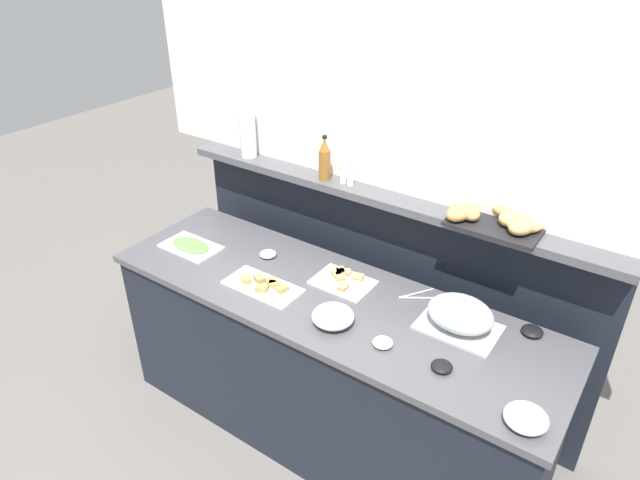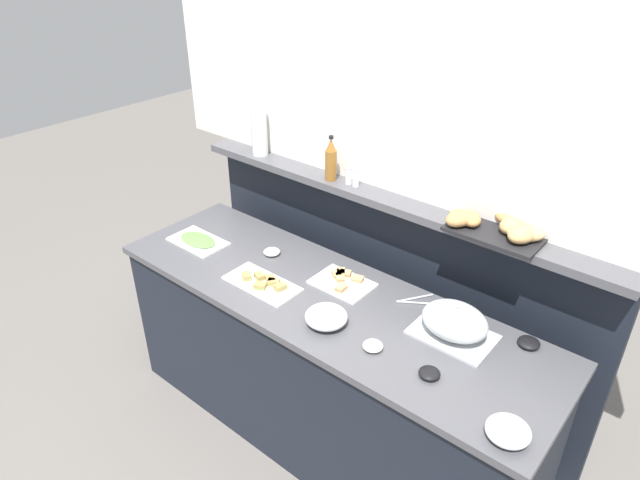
% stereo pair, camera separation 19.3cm
% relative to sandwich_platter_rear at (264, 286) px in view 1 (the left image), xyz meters
% --- Properties ---
extents(ground_plane, '(12.00, 12.00, 0.00)m').
position_rel_sandwich_platter_rear_xyz_m(ground_plane, '(0.29, 0.71, -0.90)').
color(ground_plane, slate).
extents(buffet_counter, '(2.25, 0.69, 0.89)m').
position_rel_sandwich_platter_rear_xyz_m(buffet_counter, '(0.29, 0.11, -0.45)').
color(buffet_counter, black).
rests_on(buffet_counter, ground_plane).
extents(back_ledge_unit, '(2.36, 0.22, 1.25)m').
position_rel_sandwich_platter_rear_xyz_m(back_ledge_unit, '(0.29, 0.64, -0.24)').
color(back_ledge_unit, black).
rests_on(back_ledge_unit, ground_plane).
extents(upper_wall_panel, '(2.96, 0.08, 1.35)m').
position_rel_sandwich_platter_rear_xyz_m(upper_wall_panel, '(0.29, 0.66, 1.03)').
color(upper_wall_panel, white).
rests_on(upper_wall_panel, back_ledge_unit).
extents(sandwich_platter_rear, '(0.38, 0.18, 0.04)m').
position_rel_sandwich_platter_rear_xyz_m(sandwich_platter_rear, '(0.00, 0.00, 0.00)').
color(sandwich_platter_rear, white).
rests_on(sandwich_platter_rear, buffet_counter).
extents(sandwich_platter_front, '(0.29, 0.21, 0.04)m').
position_rel_sandwich_platter_rear_xyz_m(sandwich_platter_front, '(0.29, 0.26, 0.00)').
color(sandwich_platter_front, white).
rests_on(sandwich_platter_front, buffet_counter).
extents(cold_cuts_platter, '(0.31, 0.19, 0.02)m').
position_rel_sandwich_platter_rear_xyz_m(cold_cuts_platter, '(-0.56, 0.06, -0.00)').
color(cold_cuts_platter, white).
rests_on(cold_cuts_platter, buffet_counter).
extents(serving_cloche, '(0.34, 0.24, 0.17)m').
position_rel_sandwich_platter_rear_xyz_m(serving_cloche, '(0.89, 0.24, 0.06)').
color(serving_cloche, '#B7BABF').
rests_on(serving_cloche, buffet_counter).
extents(glass_bowl_large, '(0.16, 0.16, 0.06)m').
position_rel_sandwich_platter_rear_xyz_m(glass_bowl_large, '(1.29, -0.12, 0.02)').
color(glass_bowl_large, silver).
rests_on(glass_bowl_large, buffet_counter).
extents(glass_bowl_medium, '(0.19, 0.19, 0.08)m').
position_rel_sandwich_platter_rear_xyz_m(glass_bowl_medium, '(0.42, -0.04, 0.02)').
color(glass_bowl_medium, silver).
rests_on(glass_bowl_medium, buffet_counter).
extents(condiment_bowl_cream, '(0.09, 0.09, 0.03)m').
position_rel_sandwich_platter_rear_xyz_m(condiment_bowl_cream, '(1.16, 0.39, 0.01)').
color(condiment_bowl_cream, black).
rests_on(condiment_bowl_cream, buffet_counter).
extents(condiment_bowl_dark, '(0.09, 0.09, 0.03)m').
position_rel_sandwich_platter_rear_xyz_m(condiment_bowl_dark, '(-0.16, 0.23, 0.00)').
color(condiment_bowl_dark, silver).
rests_on(condiment_bowl_dark, buffet_counter).
extents(condiment_bowl_red, '(0.09, 0.09, 0.03)m').
position_rel_sandwich_platter_rear_xyz_m(condiment_bowl_red, '(0.93, -0.03, 0.00)').
color(condiment_bowl_red, black).
rests_on(condiment_bowl_red, buffet_counter).
extents(condiment_bowl_teal, '(0.09, 0.09, 0.03)m').
position_rel_sandwich_platter_rear_xyz_m(condiment_bowl_teal, '(0.67, -0.04, 0.00)').
color(condiment_bowl_teal, silver).
rests_on(condiment_bowl_teal, buffet_counter).
extents(serving_tongs, '(0.16, 0.16, 0.01)m').
position_rel_sandwich_platter_rear_xyz_m(serving_tongs, '(0.63, 0.35, -0.01)').
color(serving_tongs, '#B7BABF').
rests_on(serving_tongs, buffet_counter).
extents(vinegar_bottle_amber, '(0.06, 0.06, 0.24)m').
position_rel_sandwich_platter_rear_xyz_m(vinegar_bottle_amber, '(-0.02, 0.54, 0.45)').
color(vinegar_bottle_amber, '#8E5B23').
rests_on(vinegar_bottle_amber, back_ledge_unit).
extents(salt_shaker, '(0.03, 0.03, 0.09)m').
position_rel_sandwich_platter_rear_xyz_m(salt_shaker, '(0.08, 0.56, 0.39)').
color(salt_shaker, white).
rests_on(salt_shaker, back_ledge_unit).
extents(pepper_shaker, '(0.03, 0.03, 0.09)m').
position_rel_sandwich_platter_rear_xyz_m(pepper_shaker, '(0.12, 0.56, 0.39)').
color(pepper_shaker, white).
rests_on(pepper_shaker, back_ledge_unit).
extents(bread_basket, '(0.42, 0.30, 0.08)m').
position_rel_sandwich_platter_rear_xyz_m(bread_basket, '(0.87, 0.55, 0.39)').
color(bread_basket, black).
rests_on(bread_basket, back_ledge_unit).
extents(water_carafe, '(0.09, 0.09, 0.26)m').
position_rel_sandwich_platter_rear_xyz_m(water_carafe, '(-0.55, 0.56, 0.48)').
color(water_carafe, silver).
rests_on(water_carafe, back_ledge_unit).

